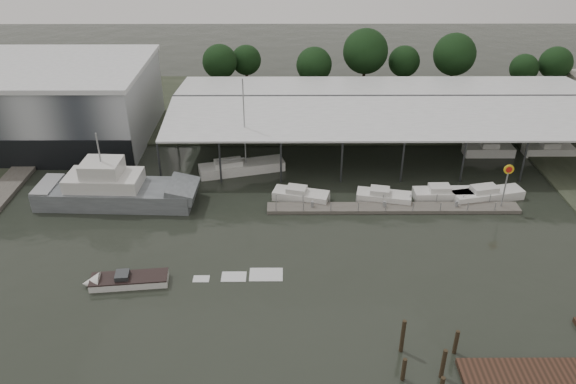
{
  "coord_description": "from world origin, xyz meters",
  "views": [
    {
      "loc": [
        3.1,
        -43.37,
        32.43
      ],
      "look_at": [
        3.31,
        9.6,
        2.5
      ],
      "focal_mm": 35.0,
      "sensor_mm": 36.0,
      "label": 1
    }
  ],
  "objects_px": {
    "grey_trawler": "(116,190)",
    "speedboat_underway": "(122,281)",
    "shell_fuel_sign": "(507,178)",
    "white_sailboat": "(240,167)"
  },
  "relations": [
    {
      "from": "shell_fuel_sign",
      "to": "speedboat_underway",
      "type": "height_order",
      "value": "shell_fuel_sign"
    },
    {
      "from": "grey_trawler",
      "to": "speedboat_underway",
      "type": "xyz_separation_m",
      "value": [
        4.23,
        -14.7,
        -1.19
      ]
    },
    {
      "from": "shell_fuel_sign",
      "to": "grey_trawler",
      "type": "xyz_separation_m",
      "value": [
        -43.02,
        1.7,
        -2.35
      ]
    },
    {
      "from": "speedboat_underway",
      "to": "shell_fuel_sign",
      "type": "bearing_deg",
      "value": -167.42
    },
    {
      "from": "shell_fuel_sign",
      "to": "white_sailboat",
      "type": "xyz_separation_m",
      "value": [
        -29.6,
        9.21,
        -3.29
      ]
    },
    {
      "from": "shell_fuel_sign",
      "to": "speedboat_underway",
      "type": "relative_size",
      "value": 0.3
    },
    {
      "from": "grey_trawler",
      "to": "white_sailboat",
      "type": "bearing_deg",
      "value": 31.62
    },
    {
      "from": "shell_fuel_sign",
      "to": "white_sailboat",
      "type": "relative_size",
      "value": 0.45
    },
    {
      "from": "shell_fuel_sign",
      "to": "grey_trawler",
      "type": "bearing_deg",
      "value": 177.74
    },
    {
      "from": "white_sailboat",
      "to": "speedboat_underway",
      "type": "bearing_deg",
      "value": -127.63
    }
  ]
}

